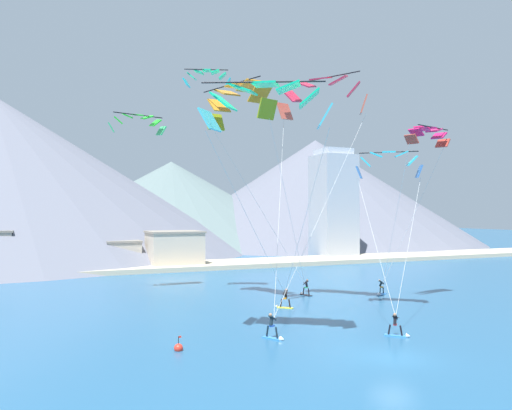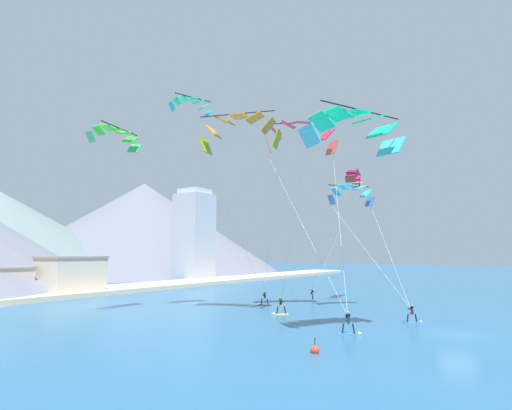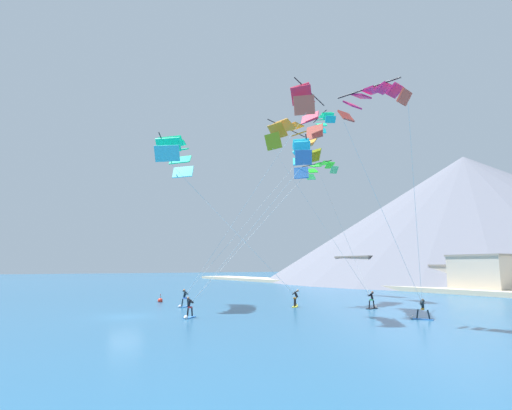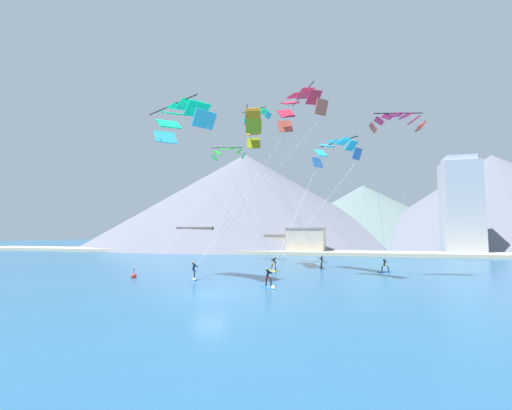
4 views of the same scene
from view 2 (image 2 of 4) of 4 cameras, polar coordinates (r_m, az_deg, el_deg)
ground_plane at (r=35.23m, az=26.74°, el=-16.19°), size 400.00×400.00×0.00m
kitesurfer_near_lead at (r=39.34m, az=21.68°, el=-14.69°), size 1.49×1.54×1.69m
kitesurfer_near_trail at (r=32.42m, az=13.41°, el=-16.60°), size 1.13×1.74×1.81m
kitesurfer_mid_center at (r=41.54m, az=3.32°, el=-14.60°), size 1.51×1.52×1.79m
kitesurfer_far_left at (r=53.55m, az=8.10°, el=-12.95°), size 1.72×1.19×1.62m
kitesurfer_far_right at (r=48.67m, az=1.00°, el=-13.56°), size 0.76×1.79×1.72m
parafoil_kite_near_lead at (r=46.41m, az=13.49°, el=1.70°), size 7.69×9.24×12.62m
parafoil_kite_near_trail at (r=45.64m, az=6.50°, el=10.06°), size 12.37×12.04×19.59m
parafoil_kite_mid_center at (r=32.11m, az=13.63°, el=10.84°), size 10.79×13.58×15.66m
parafoil_kite_far_left at (r=53.18m, az=13.82°, el=3.87°), size 5.48×6.79×15.45m
parafoil_kite_far_right at (r=41.87m, az=-2.32°, el=10.85°), size 10.57×8.73×19.04m
parafoil_kite_distant_high_outer at (r=43.76m, az=-19.45°, el=9.44°), size 6.11×2.34×2.26m
parafoil_kite_distant_low_drift at (r=45.77m, az=-9.23°, el=14.11°), size 4.92×3.22×1.78m
race_marker_buoy at (r=26.48m, az=8.41°, el=-19.83°), size 0.56×0.56×1.02m
shoreline_strip at (r=65.93m, az=-24.62°, el=-11.33°), size 180.00×10.00×0.70m
shore_building_promenade_mid at (r=66.59m, az=-32.20°, el=-9.30°), size 5.28×6.19×4.26m
shore_building_quay_east at (r=66.63m, az=-24.99°, el=-9.09°), size 8.18×7.07×5.71m
highrise_tower at (r=90.65m, az=-8.85°, el=-4.34°), size 7.00×7.00×20.60m
mountain_peak_east_shoulder at (r=135.06m, az=-15.85°, el=-3.10°), size 89.10×89.10×29.08m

